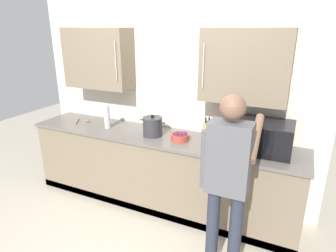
{
  "coord_description": "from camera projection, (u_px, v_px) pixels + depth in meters",
  "views": [
    {
      "loc": [
        1.46,
        -1.91,
        2.11
      ],
      "look_at": [
        0.15,
        0.89,
        1.06
      ],
      "focal_mm": 30.93,
      "sensor_mm": 36.0,
      "label": 1
    }
  ],
  "objects": [
    {
      "name": "microwave_oven",
      "position": [
        259.0,
        136.0,
        2.94
      ],
      "size": [
        0.6,
        0.43,
        0.31
      ],
      "color": "black",
      "rests_on": "counter_unit"
    },
    {
      "name": "person_figure",
      "position": [
        228.0,
        174.0,
        2.35
      ],
      "size": [
        0.44,
        0.57,
        1.65
      ],
      "color": "#282D3D",
      "rests_on": "ground_plane"
    },
    {
      "name": "stock_pot",
      "position": [
        153.0,
        126.0,
        3.36
      ],
      "size": [
        0.33,
        0.23,
        0.25
      ],
      "color": "#2D2D33",
      "rests_on": "counter_unit"
    },
    {
      "name": "counter_unit",
      "position": [
        159.0,
        170.0,
        3.56
      ],
      "size": [
        3.32,
        0.65,
        0.91
      ],
      "color": "#756651",
      "rests_on": "ground_plane"
    },
    {
      "name": "knife_block",
      "position": [
        209.0,
        133.0,
        3.13
      ],
      "size": [
        0.11,
        0.15,
        0.3
      ],
      "color": "tan",
      "rests_on": "counter_unit"
    },
    {
      "name": "thermos_flask",
      "position": [
        107.0,
        117.0,
        3.61
      ],
      "size": [
        0.08,
        0.08,
        0.28
      ],
      "color": "#B7BABF",
      "rests_on": "counter_unit"
    },
    {
      "name": "ground_plane",
      "position": [
        117.0,
        250.0,
        2.9
      ],
      "size": [
        9.88,
        9.88,
        0.0
      ],
      "primitive_type": "plane",
      "color": "#B7AD99"
    },
    {
      "name": "fruit_bowl",
      "position": [
        180.0,
        136.0,
        3.25
      ],
      "size": [
        0.2,
        0.2,
        0.1
      ],
      "color": "#AD3D33",
      "rests_on": "counter_unit"
    },
    {
      "name": "back_wall_tiled",
      "position": [
        169.0,
        81.0,
        3.48
      ],
      "size": [
        3.65,
        0.44,
        2.82
      ],
      "color": "beige",
      "rests_on": "ground_plane"
    },
    {
      "name": "wooden_spoon",
      "position": [
        82.0,
        121.0,
        3.89
      ],
      "size": [
        0.22,
        0.2,
        0.02
      ],
      "color": "#A37547",
      "rests_on": "counter_unit"
    }
  ]
}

